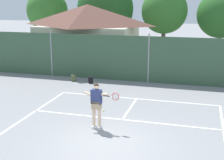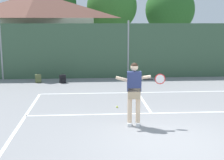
{
  "view_description": "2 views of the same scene",
  "coord_description": "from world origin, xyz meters",
  "px_view_note": "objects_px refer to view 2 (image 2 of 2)",
  "views": [
    {
      "loc": [
        3.01,
        -9.73,
        4.96
      ],
      "look_at": [
        -1.14,
        4.86,
        1.08
      ],
      "focal_mm": 50.4,
      "sensor_mm": 36.0,
      "label": 1
    },
    {
      "loc": [
        -2.01,
        -7.52,
        3.06
      ],
      "look_at": [
        -1.24,
        3.46,
        0.95
      ],
      "focal_mm": 51.03,
      "sensor_mm": 36.0,
      "label": 2
    }
  ],
  "objects_px": {
    "tennis_player": "(135,88)",
    "backpack_black": "(63,79)",
    "tennis_ball": "(117,107)",
    "backpack_olive": "(38,79)"
  },
  "relations": [
    {
      "from": "tennis_ball",
      "to": "backpack_olive",
      "type": "relative_size",
      "value": 0.14
    },
    {
      "from": "backpack_olive",
      "to": "backpack_black",
      "type": "height_order",
      "value": "same"
    },
    {
      "from": "tennis_player",
      "to": "backpack_black",
      "type": "bearing_deg",
      "value": 111.73
    },
    {
      "from": "backpack_black",
      "to": "backpack_olive",
      "type": "bearing_deg",
      "value": 171.43
    },
    {
      "from": "tennis_player",
      "to": "backpack_olive",
      "type": "bearing_deg",
      "value": 119.6
    },
    {
      "from": "tennis_ball",
      "to": "backpack_olive",
      "type": "distance_m",
      "value": 5.91
    },
    {
      "from": "backpack_olive",
      "to": "backpack_black",
      "type": "relative_size",
      "value": 1.0
    },
    {
      "from": "backpack_black",
      "to": "tennis_player",
      "type": "bearing_deg",
      "value": -68.27
    },
    {
      "from": "tennis_player",
      "to": "tennis_ball",
      "type": "distance_m",
      "value": 2.22
    },
    {
      "from": "tennis_player",
      "to": "backpack_black",
      "type": "distance_m",
      "value": 7.07
    }
  ]
}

